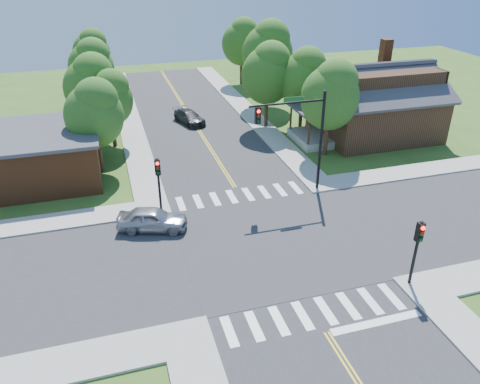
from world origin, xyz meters
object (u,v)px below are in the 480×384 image
object	(u,v)px
signal_mast_ne	(299,128)
car_silver	(152,220)
signal_pole_nw	(158,175)
signal_pole_se	(418,242)
car_dgrey	(189,117)
house_ne	(376,100)

from	to	relation	value
signal_mast_ne	car_silver	world-z (taller)	signal_mast_ne
signal_mast_ne	signal_pole_nw	size ratio (longest dim) A/B	1.89
signal_pole_se	car_dgrey	xyz separation A→B (m)	(-6.04, 27.81, -2.05)
signal_pole_nw	house_ne	bearing A→B (deg)	22.69
house_ne	car_silver	xyz separation A→B (m)	(-21.51, -10.73, -2.61)
car_silver	car_dgrey	bearing A→B (deg)	-0.46
signal_mast_ne	signal_pole_nw	bearing A→B (deg)	-179.93
signal_pole_se	house_ne	size ratio (longest dim) A/B	0.29
signal_pole_nw	car_dgrey	size ratio (longest dim) A/B	0.83
signal_mast_ne	signal_pole_se	xyz separation A→B (m)	(1.69, -11.21, -2.19)
signal_pole_se	house_ne	distance (m)	22.03
car_silver	car_dgrey	xyz separation A→B (m)	(5.96, 18.68, -0.11)
house_ne	signal_pole_se	bearing A→B (deg)	-115.58
house_ne	car_silver	world-z (taller)	house_ne
house_ne	signal_mast_ne	bearing A→B (deg)	-142.32
car_dgrey	signal_mast_ne	bearing A→B (deg)	-93.88
car_dgrey	signal_pole_se	bearing A→B (deg)	-96.33
signal_pole_se	house_ne	xyz separation A→B (m)	(9.51, 19.86, 0.67)
signal_mast_ne	car_silver	bearing A→B (deg)	-168.55
signal_pole_nw	house_ne	size ratio (longest dim) A/B	0.29
house_ne	signal_pole_nw	bearing A→B (deg)	-157.31
signal_mast_ne	signal_pole_nw	xyz separation A→B (m)	(-9.51, -0.01, -2.19)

